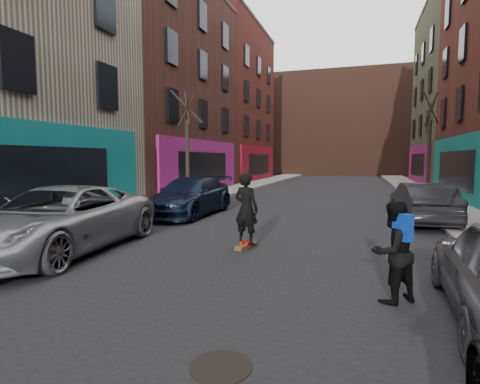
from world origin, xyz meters
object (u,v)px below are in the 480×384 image
Objects in this scene: pedestrian at (393,251)px; tree_left_far at (187,138)px; parked_right_end at (422,203)px; skateboarder at (246,209)px; parked_left_end at (190,196)px; parked_left_far at (59,219)px; tree_right_far at (430,137)px; skateboard at (246,246)px; manhole at (221,367)px.

tree_left_far is at bearing -92.09° from pedestrian.
skateboarder is at bearing 43.49° from parked_right_end.
parked_left_end is at bearing -35.38° from skateboarder.
tree_left_far is at bearing 93.23° from parked_left_far.
skateboarder is 1.13× the size of pedestrian.
parked_right_end is at bearing -99.72° from tree_right_far.
parked_right_end is at bearing -141.47° from pedestrian.
parked_right_end is 8.41m from pedestrian.
parked_left_far is 6.53m from parked_left_end.
pedestrian is (9.20, -11.60, -2.55)m from tree_left_far.
parked_left_far is 7.67m from pedestrian.
skateboarder reaches higher than skateboard.
tree_right_far is at bearing 51.60° from parked_left_far.
parked_left_far is 1.11× the size of parked_left_end.
parked_right_end reaches higher than skateboard.
tree_right_far is 21.17m from manhole.
tree_right_far is 3.68× the size of skateboarder.
parked_left_far is at bearing -123.05° from tree_right_far.
skateboard is (5.91, -8.83, -3.33)m from tree_left_far.
pedestrian is (-3.20, -17.60, -2.70)m from tree_right_far.
skateboard is 4.37m from pedestrian.
pedestrian is at bearing -24.46° from skateboard.
skateboarder is at bearing -56.21° from tree_left_far.
skateboarder is at bearing 0.00° from skateboard.
parked_left_end reaches higher than parked_right_end.
tree_left_far is 15.02m from pedestrian.
parked_right_end is (-1.60, -9.34, -2.80)m from tree_right_far.
tree_right_far is at bearing 75.72° from manhole.
pedestrian reaches higher than parked_right_end.
skateboarder is (-6.49, -14.83, -2.51)m from tree_right_far.
tree_left_far is at bearing 117.26° from parked_left_end.
tree_left_far is 16.32m from manhole.
pedestrian is at bearing 155.54° from skateboarder.
tree_left_far is at bearing 139.36° from skateboard.
parked_right_end is (8.74, 0.75, -0.04)m from parked_left_end.
skateboard is at bearing -56.21° from tree_left_far.
tree_left_far is at bearing -40.64° from skateboarder.
skateboarder is (5.91, -8.83, -2.36)m from tree_left_far.
parked_left_far is (1.60, -10.60, -2.57)m from tree_left_far.
pedestrian reaches higher than skateboard.
parked_left_far is at bearing 37.88° from skateboarder.
parked_right_end is (10.80, -3.34, -2.65)m from tree_left_far.
pedestrian reaches higher than parked_left_end.
manhole is (-1.95, -2.63, -0.82)m from pedestrian.
skateboard is (4.31, 1.77, -0.76)m from parked_left_far.
skateboarder reaches higher than parked_left_end.
tree_left_far is 11.02m from parked_left_far.
manhole is at bearing -104.28° from tree_right_far.
parked_left_end is at bearing -63.26° from tree_left_far.
parked_right_end is 6.29× the size of manhole.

